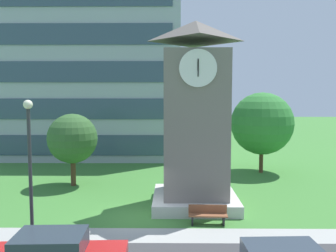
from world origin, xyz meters
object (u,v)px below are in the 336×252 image
object	(u,v)px
tree_streetside	(262,124)
tree_near_tower	(72,139)
clock_tower	(195,125)
street_lamp	(30,156)
park_bench	(208,214)

from	to	relation	value
tree_streetside	tree_near_tower	world-z (taller)	tree_streetside
clock_tower	street_lamp	distance (m)	8.71
clock_tower	tree_near_tower	size ratio (longest dim) A/B	2.07
tree_streetside	tree_near_tower	distance (m)	14.14
park_bench	tree_streetside	distance (m)	12.76
park_bench	tree_near_tower	xyz separation A→B (m)	(-8.24, 7.01, 2.68)
street_lamp	tree_streetside	world-z (taller)	tree_streetside
clock_tower	tree_near_tower	world-z (taller)	clock_tower
tree_near_tower	tree_streetside	bearing A→B (deg)	16.96
park_bench	street_lamp	bearing A→B (deg)	-161.19
clock_tower	street_lamp	size ratio (longest dim) A/B	1.70
clock_tower	park_bench	distance (m)	4.91
street_lamp	tree_near_tower	distance (m)	9.54
park_bench	tree_streetside	bearing A→B (deg)	64.67
tree_near_tower	park_bench	bearing A→B (deg)	-40.42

